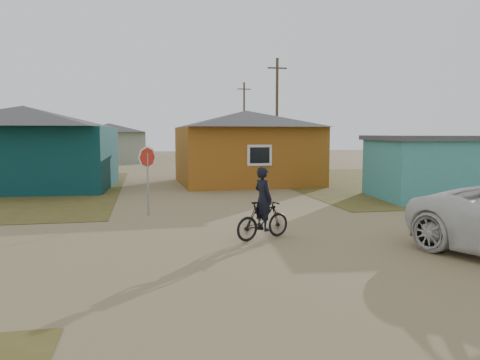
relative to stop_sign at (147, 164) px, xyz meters
name	(u,v)px	position (x,y,z in m)	size (l,w,h in m)	color
ground	(268,246)	(2.77, -4.91, -1.69)	(120.00, 120.00, 0.00)	olive
grass_ne	(447,180)	(16.77, 8.09, -1.68)	(20.00, 18.00, 0.00)	brown
house_teal	(25,147)	(-5.73, 8.59, 0.37)	(8.93, 7.08, 4.00)	#082E30
house_yellow	(246,146)	(5.27, 9.08, 0.31)	(7.72, 6.76, 3.90)	#955516
shed_turquoise	(450,167)	(12.27, 1.59, -0.38)	(6.71, 4.93, 2.60)	teal
house_pale_west	(110,142)	(-3.23, 29.09, 0.17)	(7.04, 6.15, 3.60)	gray
house_beige_east	(262,141)	(12.77, 35.09, 0.17)	(6.95, 6.05, 3.60)	gray
house_pale_north	(44,141)	(-11.23, 41.09, 0.06)	(6.28, 5.81, 3.40)	gray
utility_pole_near	(277,113)	(9.27, 17.09, 2.45)	(1.40, 0.20, 8.00)	#4E402E
utility_pole_far	(244,119)	(10.27, 33.09, 2.45)	(1.40, 0.20, 8.00)	#4E402E
stop_sign	(147,164)	(0.00, 0.00, 0.00)	(0.72, 0.26, 2.28)	gray
cyclist	(263,213)	(2.84, -4.14, -1.02)	(1.68, 1.09, 1.85)	black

